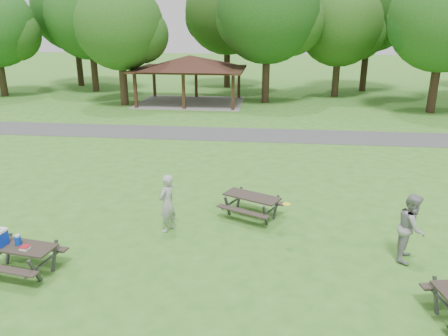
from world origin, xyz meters
TOP-DOWN VIEW (x-y plane):
  - ground at (0.00, 0.00)m, footprint 160.00×160.00m
  - asphalt_path at (0.00, 14.00)m, footprint 120.00×3.20m
  - pavilion at (-4.00, 24.00)m, footprint 8.60×7.01m
  - tree_row_c at (-13.90, 29.03)m, footprint 8.19×7.80m
  - tree_row_d at (-8.92, 22.53)m, footprint 6.93×6.60m
  - tree_row_e at (2.10, 25.03)m, footprint 8.40×8.00m
  - tree_row_f at (8.09, 28.53)m, footprint 7.35×7.00m
  - tree_row_g at (14.09, 22.03)m, footprint 7.77×7.40m
  - tree_deep_a at (-16.90, 32.53)m, footprint 8.40×8.00m
  - tree_deep_b at (-1.90, 33.03)m, footprint 8.40×8.00m
  - tree_deep_c at (11.10, 32.03)m, footprint 8.82×8.40m
  - picnic_table_near at (-3.93, -1.36)m, footprint 2.09×1.78m
  - picnic_table_middle at (2.08, 2.76)m, footprint 2.32×2.15m
  - frisbee_in_flight at (3.17, 0.98)m, footprint 0.31×0.31m
  - frisbee_thrower at (-0.49, 1.48)m, footprint 0.68×0.80m
  - frisbee_catcher at (6.55, 0.52)m, footprint 1.02×1.14m

SIDE VIEW (x-z plane):
  - ground at x=0.00m, z-range 0.00..0.00m
  - asphalt_path at x=0.00m, z-range 0.00..0.02m
  - picnic_table_middle at x=2.08m, z-range 0.19..1.00m
  - picnic_table_near at x=-3.93m, z-range 0.10..1.40m
  - frisbee_thrower at x=-0.49m, z-range 0.00..1.86m
  - frisbee_catcher at x=6.55m, z-range 0.00..1.93m
  - frisbee_in_flight at x=3.17m, z-range 1.29..1.31m
  - pavilion at x=-4.00m, z-range 1.18..4.94m
  - tree_row_d at x=-8.92m, z-range 1.13..10.41m
  - tree_row_f at x=8.09m, z-range 1.06..10.62m
  - tree_row_g at x=14.09m, z-range 1.20..11.46m
  - tree_row_c at x=-13.90m, z-range 1.20..11.87m
  - tree_row_e at x=2.10m, z-range 1.27..12.29m
  - tree_deep_b at x=-1.90m, z-range 1.32..12.45m
  - tree_deep_a at x=-16.90m, z-range 1.44..12.82m
  - tree_deep_c at x=11.10m, z-range 1.49..13.39m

